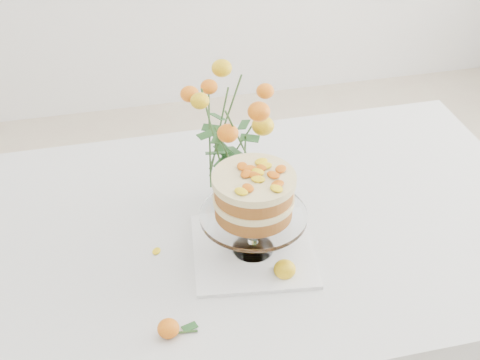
% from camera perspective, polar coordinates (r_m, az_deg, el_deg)
% --- Properties ---
extents(table, '(1.43, 0.93, 0.76)m').
position_cam_1_polar(table, '(1.68, 1.68, -5.75)').
color(table, tan).
rests_on(table, ground).
extents(napkin, '(0.30, 0.30, 0.01)m').
position_cam_1_polar(napkin, '(1.54, 1.11, -6.03)').
color(napkin, white).
rests_on(napkin, table).
extents(cake_stand, '(0.24, 0.24, 0.21)m').
position_cam_1_polar(cake_stand, '(1.45, 1.18, -1.65)').
color(cake_stand, white).
rests_on(cake_stand, napkin).
extents(rose_vase, '(0.29, 0.29, 0.36)m').
position_cam_1_polar(rose_vase, '(1.58, -1.08, 4.43)').
color(rose_vase, white).
rests_on(rose_vase, table).
extents(loose_rose_near, '(0.09, 0.05, 0.04)m').
position_cam_1_polar(loose_rose_near, '(1.47, 3.85, -7.62)').
color(loose_rose_near, yellow).
rests_on(loose_rose_near, table).
extents(loose_rose_far, '(0.08, 0.04, 0.04)m').
position_cam_1_polar(loose_rose_far, '(1.36, -6.12, -12.49)').
color(loose_rose_far, '#E2520B').
rests_on(loose_rose_far, table).
extents(stray_petal_a, '(0.03, 0.02, 0.00)m').
position_cam_1_polar(stray_petal_a, '(1.53, -1.68, -6.50)').
color(stray_petal_a, yellow).
rests_on(stray_petal_a, table).
extents(stray_petal_b, '(0.03, 0.02, 0.00)m').
position_cam_1_polar(stray_petal_b, '(1.52, 2.36, -6.90)').
color(stray_petal_b, yellow).
rests_on(stray_petal_b, table).
extents(stray_petal_c, '(0.03, 0.02, 0.00)m').
position_cam_1_polar(stray_petal_c, '(1.50, 4.25, -7.65)').
color(stray_petal_c, yellow).
rests_on(stray_petal_c, table).
extents(stray_petal_d, '(0.03, 0.02, 0.00)m').
position_cam_1_polar(stray_petal_d, '(1.55, -7.14, -6.06)').
color(stray_petal_d, yellow).
rests_on(stray_petal_d, table).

